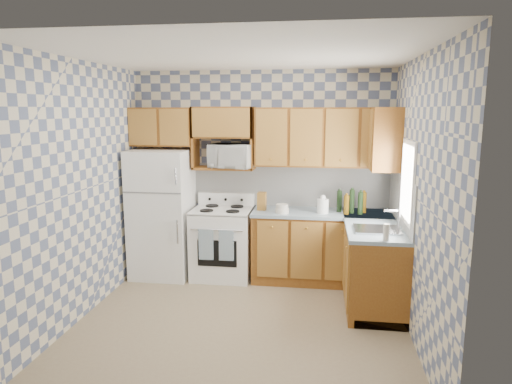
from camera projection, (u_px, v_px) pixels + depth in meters
floor at (241, 321)px, 4.78m from camera, size 3.40×3.40×0.00m
back_wall at (261, 173)px, 6.11m from camera, size 3.40×0.02×2.70m
right_wall at (417, 200)px, 4.31m from camera, size 0.02×3.20×2.70m
backsplash_back at (291, 185)px, 6.07m from camera, size 2.60×0.02×0.56m
backsplash_right at (401, 199)px, 5.12m from camera, size 0.02×1.60×0.56m
refrigerator at (162, 213)px, 6.03m from camera, size 0.75×0.70×1.68m
stove_body at (223, 244)px, 6.01m from camera, size 0.76×0.65×0.90m
cooktop at (222, 210)px, 5.93m from camera, size 0.76×0.65×0.02m
backguard at (226, 199)px, 6.18m from camera, size 0.76×0.08×0.17m
dish_towel_left at (206, 245)px, 5.68m from camera, size 0.18×0.02×0.39m
dish_towel_right at (226, 245)px, 5.64m from camera, size 0.18×0.02×0.39m
base_cabinets_back at (322, 248)px, 5.86m from camera, size 1.75×0.60×0.88m
base_cabinets_right at (371, 263)px, 5.30m from camera, size 0.60×1.60×0.88m
countertop_back at (322, 213)px, 5.78m from camera, size 1.77×0.63×0.04m
countertop_right at (373, 224)px, 5.21m from camera, size 0.63×1.60×0.04m
upper_cabinets_back at (324, 137)px, 5.74m from camera, size 1.75×0.33×0.74m
upper_cabinets_fridge at (163, 127)px, 6.01m from camera, size 0.82×0.33×0.50m
upper_cabinets_right at (384, 139)px, 5.47m from camera, size 0.33×0.70×0.74m
microwave_shelf at (224, 168)px, 5.99m from camera, size 0.80×0.33×0.03m
microwave at (232, 156)px, 5.89m from camera, size 0.62×0.47×0.31m
sink at (377, 230)px, 4.87m from camera, size 0.48×0.40×0.03m
window at (408, 182)px, 4.74m from camera, size 0.02×0.66×0.86m
bottle_0 at (352, 201)px, 5.67m from camera, size 0.07×0.07×0.30m
bottle_1 at (360, 203)px, 5.60m from camera, size 0.07×0.07×0.28m
bottle_2 at (364, 203)px, 5.69m from camera, size 0.07×0.07×0.26m
bottle_3 at (346, 205)px, 5.61m from camera, size 0.07×0.07×0.24m
bottle_4 at (339, 201)px, 5.75m from camera, size 0.07×0.07×0.27m
knife_block at (262, 201)px, 5.85m from camera, size 0.11×0.11×0.23m
electric_kettle at (323, 206)px, 5.67m from camera, size 0.14×0.14×0.18m
food_containers at (282, 209)px, 5.68m from camera, size 0.17×0.17×0.11m
soap_bottle at (386, 232)px, 4.46m from camera, size 0.06×0.06×0.17m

